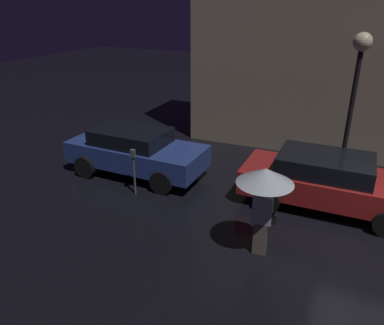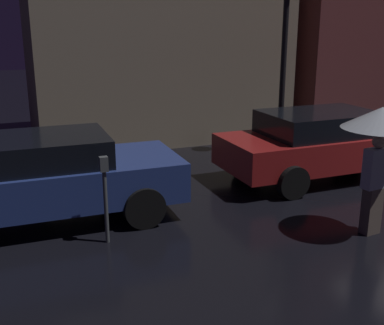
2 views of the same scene
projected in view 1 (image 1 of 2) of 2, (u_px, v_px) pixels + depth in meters
name	position (u px, v px, depth m)	size (l,w,h in m)	color
ground_plane	(384.00, 251.00, 8.14)	(60.00, 60.00, 0.00)	black
building_facade_left	(298.00, 26.00, 13.17)	(6.97, 3.00, 8.38)	gray
parked_car_blue	(136.00, 150.00, 11.54)	(4.31, 1.98, 1.44)	navy
parked_car_red	(328.00, 180.00, 9.66)	(4.48, 2.01, 1.42)	maroon
pedestrian_with_umbrella	(265.00, 185.00, 7.46)	(1.16, 1.16, 2.00)	#66564C
parking_meter	(134.00, 167.00, 10.26)	(0.12, 0.10, 1.34)	#4C5154
street_lamp_near	(358.00, 71.00, 10.31)	(0.51, 0.51, 4.26)	black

